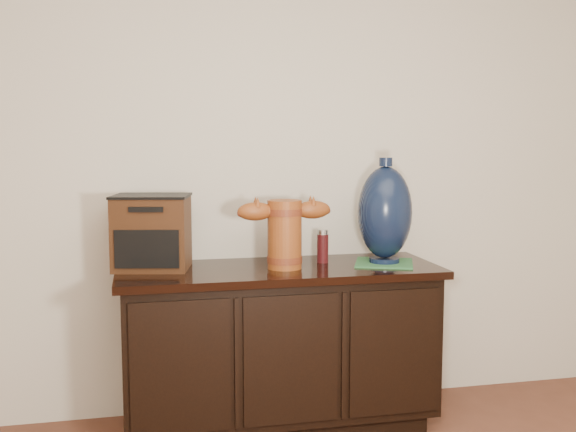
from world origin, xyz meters
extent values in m
plane|color=beige|center=(0.00, 2.50, 1.30)|extent=(4.50, 0.00, 4.50)
cube|color=black|center=(0.00, 2.23, 0.04)|extent=(1.29, 0.45, 0.08)
cube|color=black|center=(0.00, 2.23, 0.40)|extent=(1.40, 0.50, 0.64)
cube|color=black|center=(0.00, 2.23, 0.74)|extent=(1.46, 0.56, 0.03)
cube|color=black|center=(-0.47, 1.97, 0.40)|extent=(0.41, 0.01, 0.56)
cube|color=black|center=(0.00, 1.97, 0.40)|extent=(0.41, 0.01, 0.56)
cube|color=black|center=(0.47, 1.97, 0.40)|extent=(0.41, 0.01, 0.56)
cylinder|color=#94481B|center=(0.02, 2.19, 0.91)|extent=(0.16, 0.16, 0.31)
cylinder|color=#42160C|center=(0.02, 2.19, 0.80)|extent=(0.17, 0.17, 0.03)
cylinder|color=#42160C|center=(0.02, 2.19, 1.01)|extent=(0.17, 0.17, 0.03)
ellipsoid|color=#94481B|center=(-0.12, 2.18, 1.02)|extent=(0.17, 0.09, 0.08)
ellipsoid|color=#94481B|center=(0.15, 2.20, 1.02)|extent=(0.17, 0.09, 0.08)
cube|color=#381D0E|center=(-0.56, 2.31, 0.92)|extent=(0.37, 0.32, 0.32)
cube|color=black|center=(-0.59, 2.18, 0.87)|extent=(0.27, 0.06, 0.17)
cube|color=black|center=(-0.56, 2.31, 1.08)|extent=(0.38, 0.33, 0.01)
cube|color=#2F6939|center=(0.50, 2.20, 0.76)|extent=(0.34, 0.34, 0.01)
cylinder|color=black|center=(0.50, 2.20, 0.77)|extent=(0.14, 0.14, 0.02)
ellipsoid|color=black|center=(0.50, 2.20, 1.00)|extent=(0.33, 0.33, 0.43)
cylinder|color=black|center=(0.50, 2.20, 1.23)|extent=(0.06, 0.06, 0.04)
cylinder|color=#590F13|center=(0.23, 2.29, 0.82)|extent=(0.05, 0.05, 0.13)
cylinder|color=silver|center=(0.23, 2.29, 0.90)|extent=(0.05, 0.05, 0.02)
camera|label=1|loc=(-0.61, -0.74, 1.33)|focal=42.00mm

